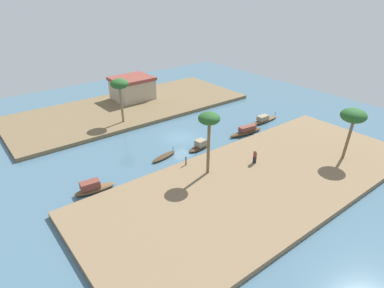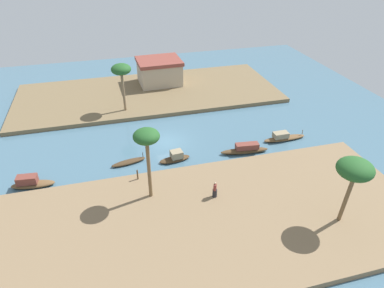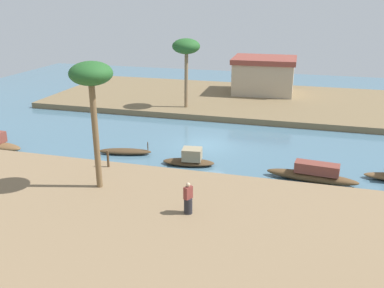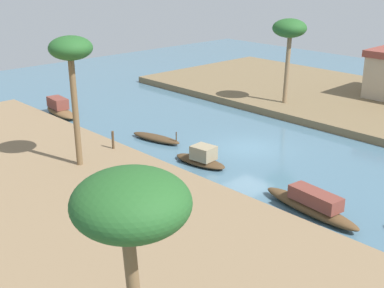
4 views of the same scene
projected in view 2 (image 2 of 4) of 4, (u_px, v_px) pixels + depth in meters
river_water at (168, 141)px, 39.43m from camera, size 64.73×64.73×0.00m
riverbank_left at (202, 223)px, 28.02m from camera, size 37.32×15.39×0.52m
riverbank_right at (149, 93)px, 50.55m from camera, size 37.32×15.39×0.52m
sampan_open_hull at (31, 183)px, 32.19m from camera, size 4.04×1.55×1.24m
sampan_foreground at (245, 149)px, 37.15m from camera, size 5.32×1.52×1.15m
sampan_near_left_bank at (175, 157)px, 35.95m from camera, size 3.42×1.57×1.11m
sampan_downstream_large at (283, 137)px, 39.51m from camera, size 5.10×1.09×1.04m
sampan_midstream at (129, 162)px, 35.57m from camera, size 3.71×1.56×0.90m
person_on_near_bank at (215, 191)px, 30.11m from camera, size 0.53×0.53×1.57m
mooring_post at (138, 175)px, 32.32m from camera, size 0.14×0.14×1.03m
palm_tree_left_near at (147, 139)px, 27.48m from camera, size 2.17×2.17×6.70m
palm_tree_left_far at (355, 170)px, 25.28m from camera, size 2.73×2.73×5.88m
palm_tree_right_tall at (121, 71)px, 42.50m from camera, size 2.48×2.48×6.18m
riverside_building at (159, 71)px, 52.31m from camera, size 6.60×5.72×3.70m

